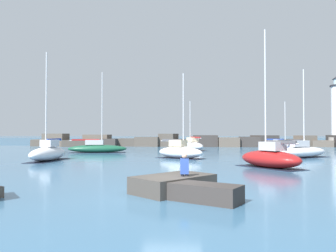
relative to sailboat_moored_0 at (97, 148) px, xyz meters
name	(u,v)px	position (x,y,z in m)	size (l,w,h in m)	color
ground_plane	(171,195)	(11.52, -28.66, -0.64)	(600.00, 600.00, 0.00)	#3D6B8E
open_sea_beyond	(189,140)	(11.52, 81.45, -0.64)	(400.00, 116.00, 0.01)	#2D5B7F
breakwater_jetty	(198,142)	(13.64, 21.44, 0.31)	(65.77, 6.76, 2.51)	brown
foreground_rocks	(106,189)	(9.25, -30.42, -0.14)	(20.68, 7.15, 1.48)	#423D38
sailboat_moored_0	(97,148)	(0.00, 0.00, 0.00)	(7.80, 2.91, 10.61)	#195138
sailboat_moored_1	(270,158)	(18.15, -17.53, 0.10)	(4.84, 5.72, 10.39)	maroon
sailboat_moored_2	(192,146)	(12.39, 6.44, 0.09)	(4.56, 5.90, 7.41)	silver
sailboat_moored_3	(300,151)	(23.64, -7.27, 0.04)	(7.40, 5.91, 9.30)	white
sailboat_moored_4	(180,151)	(11.19, -8.94, 0.06)	(5.47, 4.57, 8.63)	white
sailboat_moored_5	(48,153)	(-0.91, -12.66, 0.11)	(1.98, 6.35, 10.00)	white
sailboat_moored_6	(282,146)	(25.96, 8.05, -0.06)	(5.45, 6.48, 7.28)	navy
person_on_rocks	(185,171)	(12.06, -28.34, 0.30)	(0.36, 0.22, 1.70)	#282833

